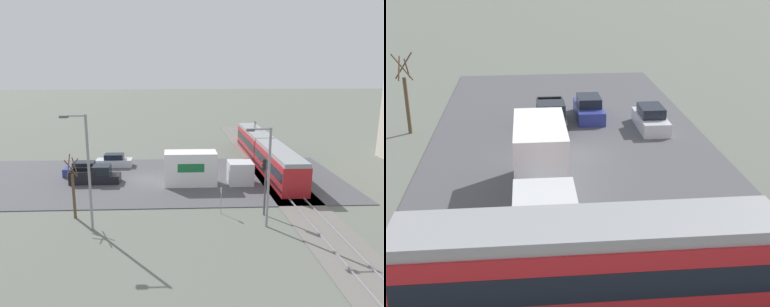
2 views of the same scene
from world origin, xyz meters
TOP-DOWN VIEW (x-y plane):
  - ground_plane at (0.00, 0.00)m, footprint 320.00×320.00m
  - road_surface at (0.00, 0.00)m, footprint 17.75×43.61m
  - rail_bed at (0.00, 14.68)m, footprint 71.20×4.40m
  - light_rail_tram at (-5.71, 14.68)m, footprint 25.58×2.82m
  - box_truck at (2.07, 6.11)m, footprint 2.55×9.33m
  - pickup_truck at (1.04, -5.30)m, footprint 1.91×5.30m
  - sedan_car_0 at (-1.76, -7.24)m, footprint 1.87×4.52m
  - sedan_car_1 at (-5.66, -4.41)m, footprint 1.79×4.43m
  - traffic_light_pole at (10.61, 10.66)m, footprint 0.28×0.47m
  - street_tree at (10.48, -5.19)m, footprint 1.27×1.05m
  - street_lamp_near_crossing at (12.81, -3.45)m, footprint 0.36×1.95m
  - street_lamp_mid_block at (12.93, 10.18)m, footprint 0.36×1.95m
  - no_parking_sign at (10.10, 7.11)m, footprint 0.32×0.08m

SIDE VIEW (x-z plane):
  - ground_plane at x=0.00m, z-range 0.00..0.00m
  - road_surface at x=0.00m, z-range 0.00..0.08m
  - rail_bed at x=0.00m, z-range -0.06..0.16m
  - sedan_car_1 at x=-5.66m, z-range -0.06..1.52m
  - sedan_car_0 at x=-1.76m, z-range -0.06..1.55m
  - pickup_truck at x=1.04m, z-range -0.15..1.75m
  - no_parking_sign at x=10.10m, z-range 0.25..2.57m
  - box_truck at x=2.07m, z-range -0.06..3.48m
  - light_rail_tram at x=-5.71m, z-range -0.54..4.00m
  - street_tree at x=10.48m, z-range -0.24..5.14m
  - traffic_light_pole at x=10.61m, z-range 0.75..5.69m
  - street_lamp_mid_block at x=12.93m, z-range 0.62..8.58m
  - street_lamp_near_crossing at x=12.81m, z-range 0.64..9.65m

